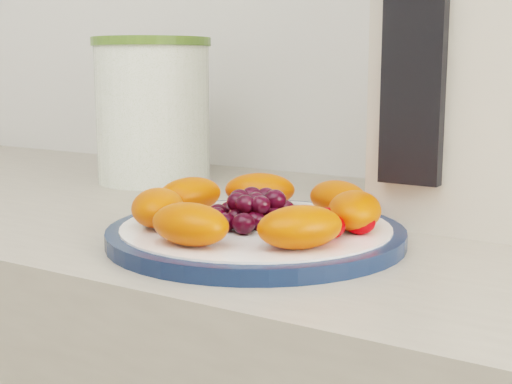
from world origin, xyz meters
The scene contains 7 objects.
plate_rim centered at (-0.05, 1.08, 0.91)m, with size 0.29×0.29×0.01m, color #0F1E3C.
plate_face centered at (-0.05, 1.08, 0.91)m, with size 0.26×0.26×0.02m, color white.
canister centered at (-0.37, 1.31, 1.00)m, with size 0.16×0.16×0.20m, color #4D6F1C.
canister_lid centered at (-0.37, 1.31, 1.10)m, with size 0.17×0.17×0.01m, color #4B6C28.
appliance_body centered at (0.12, 1.34, 1.08)m, with size 0.21×0.29×0.36m, color beige.
appliance_panel centered at (0.06, 1.19, 1.09)m, with size 0.06×0.02×0.27m, color black.
fruit_plate centered at (-0.05, 1.08, 0.93)m, with size 0.25×0.25×0.04m.
Camera 1 is at (0.31, 0.50, 1.07)m, focal length 50.00 mm.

